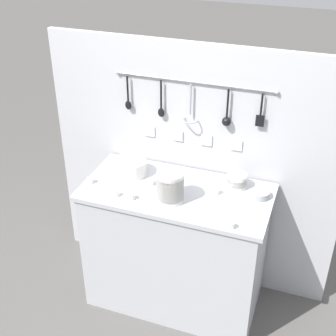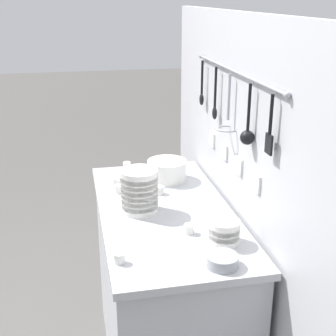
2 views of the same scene
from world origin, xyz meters
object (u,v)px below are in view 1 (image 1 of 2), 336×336
Objects in this scene: cup_by_caddy at (232,225)px; cup_edge_near at (90,180)px; bowl_stack_wide_centre at (237,181)px; cup_edge_far at (132,196)px; bowl_stack_tall_left at (171,187)px; steel_mixing_bowl at (260,194)px; cup_back_left at (116,193)px; plate_stack at (131,167)px; cup_back_right at (152,182)px; cup_mid_row at (217,191)px.

cup_by_caddy and cup_edge_near have the same top height.
cup_edge_far is (-0.56, -0.34, -0.03)m from bowl_stack_wide_centre.
bowl_stack_tall_left is at bearing -140.74° from bowl_stack_wide_centre.
steel_mixing_bowl is 0.86m from cup_back_left.
plate_stack is (-0.34, 0.19, -0.05)m from bowl_stack_tall_left.
cup_back_right is (0.17, -0.07, -0.03)m from plate_stack.
cup_edge_far is at bearing -158.35° from steel_mixing_bowl.
bowl_stack_tall_left is 0.54m from cup_edge_near.
steel_mixing_bowl is (0.16, -0.06, -0.03)m from bowl_stack_wide_centre.
steel_mixing_bowl is 0.36m from cup_by_caddy.
plate_stack is 0.29m from cup_edge_far.
plate_stack reaches higher than cup_edge_far.
bowl_stack_tall_left reaches higher than cup_by_caddy.
cup_back_right and cup_mid_row have the same top height.
steel_mixing_bowl is (0.49, 0.22, -0.08)m from bowl_stack_tall_left.
steel_mixing_bowl reaches higher than cup_by_caddy.
cup_back_right and cup_edge_near have the same top height.
cup_by_caddy is 0.62m from cup_back_right.
cup_edge_far is 1.00× the size of cup_by_caddy.
steel_mixing_bowl is 2.80× the size of cup_back_right.
cup_back_right is at bearing -171.76° from steel_mixing_bowl.
bowl_stack_wide_centre reaches higher than cup_back_right.
cup_by_caddy is at bearing -6.17° from cup_edge_far.
steel_mixing_bowl is at bearing 8.24° from cup_back_right.
bowl_stack_tall_left is 4.68× the size of cup_back_left.
bowl_stack_wide_centre is at bearing 39.26° from bowl_stack_tall_left.
steel_mixing_bowl reaches higher than cup_edge_far.
cup_mid_row is at bearing 11.07° from cup_edge_near.
steel_mixing_bowl is 2.80× the size of cup_mid_row.
steel_mixing_bowl is 2.80× the size of cup_edge_far.
bowl_stack_tall_left is 0.22m from cup_back_right.
bowl_stack_tall_left is 4.68× the size of cup_by_caddy.
bowl_stack_wide_centre is at bearing 27.32° from cup_back_left.
bowl_stack_wide_centre is 2.89× the size of cup_edge_far.
cup_edge_far is (0.12, -0.26, -0.03)m from plate_stack.
plate_stack reaches higher than cup_by_caddy.
bowl_stack_tall_left is 0.43m from cup_by_caddy.
cup_by_caddy is 0.34m from cup_mid_row.
plate_stack reaches higher than cup_back_right.
cup_mid_row is at bearing 118.66° from cup_by_caddy.
cup_edge_near is at bearing 166.40° from cup_edge_far.
bowl_stack_wide_centre is at bearing 16.77° from cup_back_right.
cup_edge_far is 1.00× the size of cup_back_left.
cup_back_left is 0.23m from cup_edge_near.
cup_edge_far is 0.51m from cup_mid_row.
plate_stack is 4.84× the size of cup_edge_far.
cup_by_caddy is (-0.09, -0.35, -0.00)m from steel_mixing_bowl.
cup_by_caddy is 1.00× the size of cup_edge_near.
cup_edge_far is 1.00× the size of cup_mid_row.
bowl_stack_wide_centre is 0.91m from cup_edge_near.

